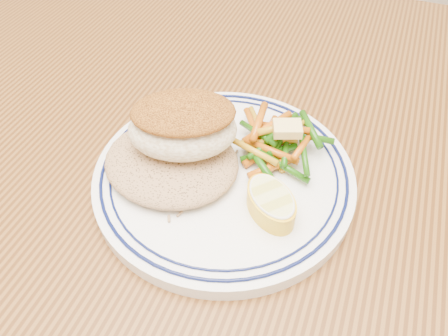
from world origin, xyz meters
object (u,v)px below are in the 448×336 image
dining_table (194,212)px  vegetable_pile (275,141)px  lemon_wedge (271,202)px  plate (224,175)px  rice_pilaf (171,159)px  fish_fillet (183,125)px

dining_table → vegetable_pile: bearing=16.2°
vegetable_pile → lemon_wedge: (0.02, -0.08, -0.00)m
dining_table → plate: size_ratio=5.95×
dining_table → plate: 0.12m
rice_pilaf → fish_fillet: 0.04m
vegetable_pile → lemon_wedge: 0.08m
rice_pilaf → vegetable_pile: bearing=34.7°
plate → lemon_wedge: 0.07m
dining_table → rice_pilaf: bearing=-92.5°
plate → fish_fillet: size_ratio=2.07×
dining_table → vegetable_pile: (0.08, 0.02, 0.13)m
rice_pilaf → vegetable_pile: 0.10m
plate → lemon_wedge: (0.06, -0.03, 0.02)m
vegetable_pile → fish_fillet: bearing=-151.4°
plate → rice_pilaf: rice_pilaf is taller
vegetable_pile → lemon_wedge: vegetable_pile is taller
fish_fillet → lemon_wedge: (0.10, -0.03, -0.03)m
dining_table → vegetable_pile: 0.15m
vegetable_pile → lemon_wedge: size_ratio=1.33×
plate → fish_fillet: fish_fillet is taller
fish_fillet → lemon_wedge: size_ratio=1.62×
plate → rice_pilaf: size_ratio=1.92×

